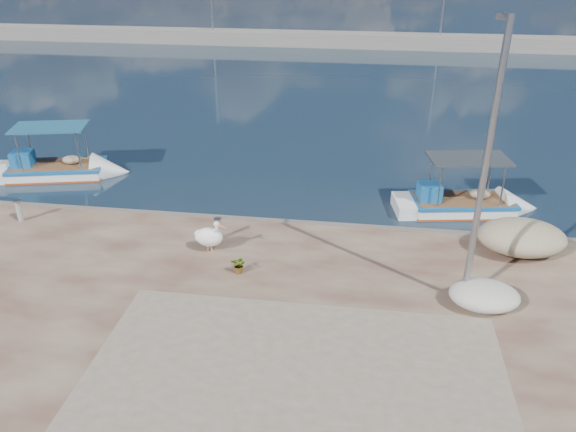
% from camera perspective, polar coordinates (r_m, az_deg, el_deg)
% --- Properties ---
extents(ground, '(1400.00, 1400.00, 0.00)m').
position_cam_1_polar(ground, '(14.48, -2.16, -11.36)').
color(ground, '#162635').
rests_on(ground, ground).
extents(quay_patch, '(9.00, 7.00, 0.01)m').
position_cam_1_polar(quay_patch, '(11.81, 0.16, -18.78)').
color(quay_patch, gray).
rests_on(quay_patch, quay).
extents(breakwater, '(120.00, 2.20, 7.50)m').
position_cam_1_polar(breakwater, '(51.92, 5.91, 17.38)').
color(breakwater, gray).
rests_on(breakwater, ground).
extents(boat_left, '(5.40, 2.84, 2.48)m').
position_cam_1_polar(boat_left, '(25.03, -22.45, 4.21)').
color(boat_left, white).
rests_on(boat_left, ground).
extents(boat_right, '(5.14, 2.42, 2.38)m').
position_cam_1_polar(boat_right, '(21.08, 17.10, 0.96)').
color(boat_right, white).
rests_on(boat_right, ground).
extents(pelican, '(1.12, 0.73, 1.06)m').
position_cam_1_polar(pelican, '(16.61, -7.98, -2.08)').
color(pelican, tan).
rests_on(pelican, quay).
extents(lamp_post, '(0.44, 0.96, 7.00)m').
position_cam_1_polar(lamp_post, '(13.78, 19.17, 3.31)').
color(lamp_post, gray).
rests_on(lamp_post, quay).
extents(bollard_near, '(0.24, 0.24, 0.72)m').
position_cam_1_polar(bollard_near, '(17.29, -7.14, -1.21)').
color(bollard_near, gray).
rests_on(bollard_near, quay).
extents(bollard_far, '(0.25, 0.25, 0.75)m').
position_cam_1_polar(bollard_far, '(20.25, -25.67, 0.59)').
color(bollard_far, gray).
rests_on(bollard_far, quay).
extents(potted_plant, '(0.55, 0.51, 0.49)m').
position_cam_1_polar(potted_plant, '(15.62, -4.97, -4.98)').
color(potted_plant, '#33722D').
rests_on(potted_plant, quay).
extents(net_pile_d, '(1.75, 1.31, 0.66)m').
position_cam_1_polar(net_pile_d, '(15.03, 19.32, -7.62)').
color(net_pile_d, silver).
rests_on(net_pile_d, quay).
extents(net_pile_c, '(2.53, 1.81, 0.99)m').
position_cam_1_polar(net_pile_c, '(17.78, 22.64, -2.01)').
color(net_pile_c, '#C5B592').
rests_on(net_pile_c, quay).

